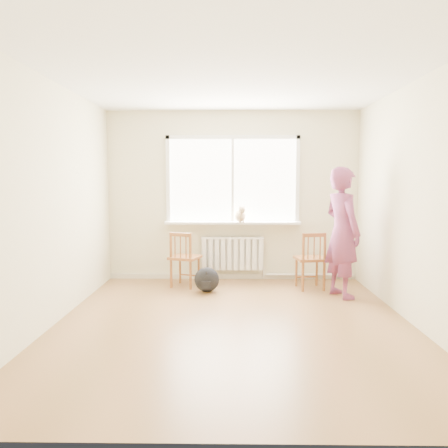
{
  "coord_description": "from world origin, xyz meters",
  "views": [
    {
      "loc": [
        -0.03,
        -4.77,
        1.61
      ],
      "look_at": [
        -0.12,
        1.2,
        1.0
      ],
      "focal_mm": 35.0,
      "sensor_mm": 36.0,
      "label": 1
    }
  ],
  "objects_px": {
    "cat": "(240,215)",
    "chair_left": "(184,259)",
    "backpack": "(207,280)",
    "chair_right": "(311,261)",
    "person": "(342,232)"
  },
  "relations": [
    {
      "from": "backpack",
      "to": "chair_left",
      "type": "bearing_deg",
      "value": 141.54
    },
    {
      "from": "cat",
      "to": "backpack",
      "type": "xyz_separation_m",
      "value": [
        -0.5,
        -0.66,
        -0.88
      ]
    },
    {
      "from": "chair_left",
      "to": "backpack",
      "type": "bearing_deg",
      "value": 159.83
    },
    {
      "from": "chair_left",
      "to": "person",
      "type": "relative_size",
      "value": 0.47
    },
    {
      "from": "person",
      "to": "cat",
      "type": "bearing_deg",
      "value": 36.11
    },
    {
      "from": "chair_left",
      "to": "cat",
      "type": "xyz_separation_m",
      "value": [
        0.86,
        0.37,
        0.64
      ]
    },
    {
      "from": "chair_right",
      "to": "backpack",
      "type": "height_order",
      "value": "chair_right"
    },
    {
      "from": "cat",
      "to": "chair_left",
      "type": "bearing_deg",
      "value": -166.58
    },
    {
      "from": "chair_left",
      "to": "chair_right",
      "type": "height_order",
      "value": "chair_right"
    },
    {
      "from": "chair_left",
      "to": "cat",
      "type": "height_order",
      "value": "cat"
    },
    {
      "from": "chair_right",
      "to": "cat",
      "type": "height_order",
      "value": "cat"
    },
    {
      "from": "person",
      "to": "backpack",
      "type": "distance_m",
      "value": 2.01
    },
    {
      "from": "chair_left",
      "to": "backpack",
      "type": "height_order",
      "value": "chair_left"
    },
    {
      "from": "chair_left",
      "to": "person",
      "type": "height_order",
      "value": "person"
    },
    {
      "from": "chair_right",
      "to": "cat",
      "type": "relative_size",
      "value": 2.11
    }
  ]
}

